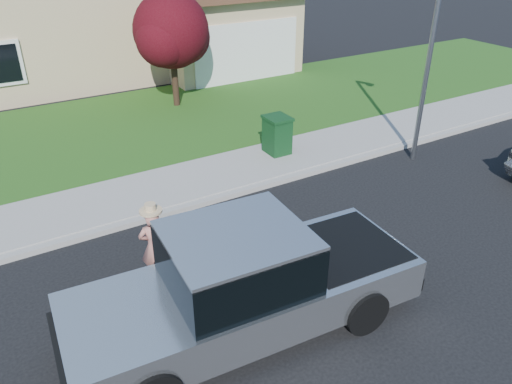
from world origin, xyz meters
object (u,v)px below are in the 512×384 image
Objects in this scene: pickup_truck at (244,285)px; trash_bin at (277,135)px; ornamental_tree at (172,34)px; street_lamp at (434,44)px; woman at (155,246)px.

pickup_truck is 6.73m from trash_bin.
street_lamp reaches higher than ornamental_tree.
pickup_truck is 1.06× the size of street_lamp.
trash_bin is 0.19× the size of street_lamp.
woman is 8.54m from street_lamp.
street_lamp is (3.23, -2.09, 2.47)m from trash_bin.
trash_bin is at bearing -120.81° from woman.
ornamental_tree is (3.40, 10.71, 1.67)m from pickup_truck.
street_lamp is (7.32, 3.25, 2.27)m from pickup_truck.
pickup_truck reaches higher than woman.
ornamental_tree is at bearing 98.08° from trash_bin.
pickup_truck is 2.03m from woman.
woman is 1.56× the size of trash_bin.
pickup_truck is 5.58× the size of trash_bin.
woman is (-0.76, 1.88, -0.10)m from pickup_truck.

